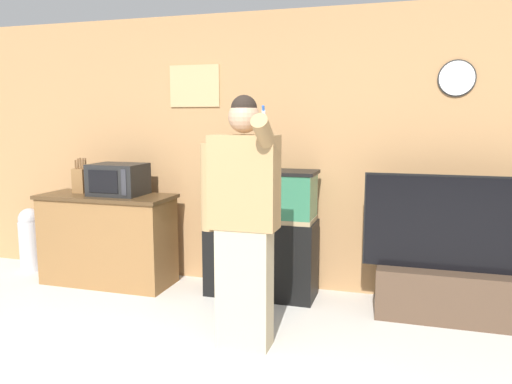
# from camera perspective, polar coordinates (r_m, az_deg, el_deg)

# --- Properties ---
(wall_back_paneled) EXTENTS (10.00, 0.08, 2.60)m
(wall_back_paneled) POSITION_cam_1_polar(r_m,az_deg,el_deg) (4.79, 0.83, 4.62)
(wall_back_paneled) COLOR #A87A4C
(wall_back_paneled) RESTS_ON ground_plane
(counter_island) EXTENTS (1.31, 0.54, 0.88)m
(counter_island) POSITION_cam_1_polar(r_m,az_deg,el_deg) (5.14, -16.56, -5.17)
(counter_island) COLOR brown
(counter_island) RESTS_ON ground_plane
(microwave) EXTENTS (0.50, 0.39, 0.30)m
(microwave) POSITION_cam_1_polar(r_m,az_deg,el_deg) (5.00, -15.46, 1.41)
(microwave) COLOR black
(microwave) RESTS_ON counter_island
(knife_block) EXTENTS (0.13, 0.10, 0.35)m
(knife_block) POSITION_cam_1_polar(r_m,az_deg,el_deg) (5.25, -19.48, 1.33)
(knife_block) COLOR brown
(knife_block) RESTS_ON counter_island
(aquarium_on_stand) EXTENTS (1.00, 0.40, 1.16)m
(aquarium_on_stand) POSITION_cam_1_polar(r_m,az_deg,el_deg) (4.56, 0.59, -4.72)
(aquarium_on_stand) COLOR black
(aquarium_on_stand) RESTS_ON ground_plane
(tv_on_stand) EXTENTS (1.51, 0.40, 1.18)m
(tv_on_stand) POSITION_cam_1_polar(r_m,az_deg,el_deg) (4.37, 22.04, -9.18)
(tv_on_stand) COLOR #4C3828
(tv_on_stand) RESTS_ON ground_plane
(person_standing) EXTENTS (0.56, 0.42, 1.78)m
(person_standing) POSITION_cam_1_polar(r_m,az_deg,el_deg) (3.46, -1.51, -3.16)
(person_standing) COLOR #BCAD89
(person_standing) RESTS_ON ground_plane
(trash_bin) EXTENTS (0.24, 0.24, 0.67)m
(trash_bin) POSITION_cam_1_polar(r_m,az_deg,el_deg) (5.89, -24.35, -4.83)
(trash_bin) COLOR #B7B7BC
(trash_bin) RESTS_ON ground_plane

